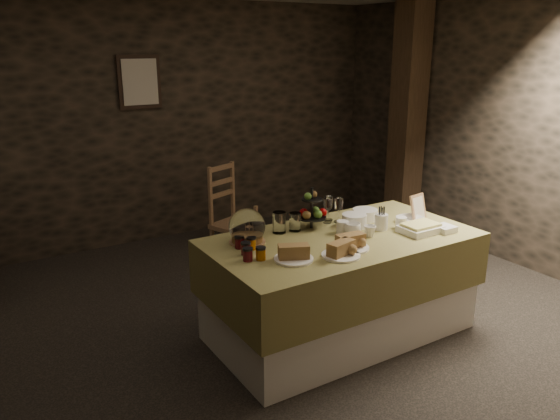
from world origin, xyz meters
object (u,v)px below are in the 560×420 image
timber_column (407,120)px  fruit_stand (313,212)px  buffet_table (341,278)px  chair (231,209)px

timber_column → fruit_stand: 2.62m
timber_column → fruit_stand: bearing=-149.6°
buffet_table → chair: bearing=85.0°
chair → buffet_table: bearing=-115.8°
chair → timber_column: size_ratio=0.27×
chair → fruit_stand: fruit_stand is taller
chair → fruit_stand: 2.00m
chair → fruit_stand: bearing=-118.6°
buffet_table → fruit_stand: (-0.07, 0.28, 0.46)m
timber_column → chair: bearing=162.8°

